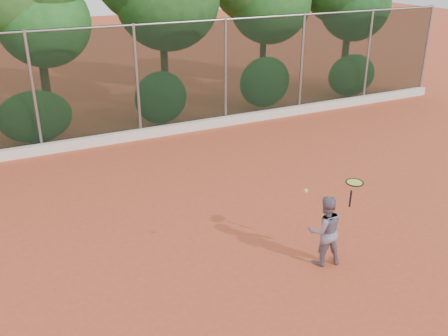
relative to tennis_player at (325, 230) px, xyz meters
name	(u,v)px	position (x,y,z in m)	size (l,w,h in m)	color
ground	(246,242)	(-0.96, 1.26, -0.69)	(80.00, 80.00, 0.00)	#C24D2D
concrete_curb	(143,134)	(-0.96, 8.08, -0.54)	(24.00, 0.20, 0.30)	silver
tennis_player	(325,230)	(0.00, 0.00, 0.00)	(0.67, 0.52, 1.38)	slate
chainlink_fence	(137,79)	(-0.96, 8.26, 1.17)	(24.09, 0.09, 3.50)	black
tennis_racket	(354,184)	(0.43, -0.16, 0.92)	(0.42, 0.42, 0.54)	black
tennis_ball_in_flight	(306,191)	(-0.83, -0.45, 1.19)	(0.07, 0.07, 0.07)	#D5F437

